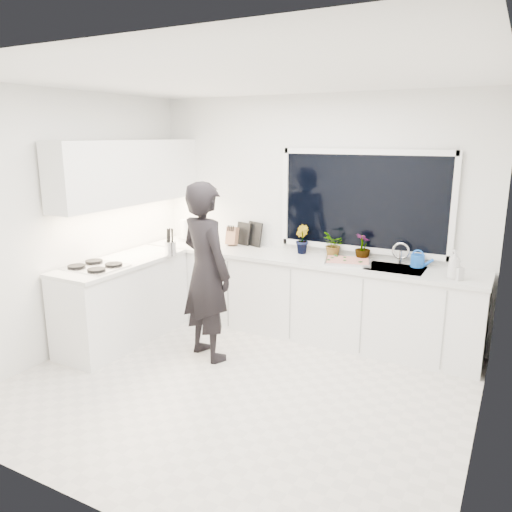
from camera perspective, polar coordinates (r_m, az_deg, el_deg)
The scene contains 25 objects.
floor at distance 4.75m, azimuth -2.16°, elevation -14.78°, with size 4.00×3.50×0.02m, color beige.
wall_back at distance 5.83m, azimuth 6.52°, elevation 4.67°, with size 4.00×0.02×2.70m, color white.
wall_left at distance 5.56m, azimuth -20.51°, elevation 3.44°, with size 0.02×3.50×2.70m, color white.
wall_right at distance 3.71m, azimuth 25.52°, elevation -1.78°, with size 0.02×3.50×2.70m, color white.
ceiling at distance 4.20m, azimuth -2.51°, elevation 19.89°, with size 4.00×3.50×0.02m, color white.
window at distance 5.58m, azimuth 12.19°, elevation 6.12°, with size 1.80×0.02×1.00m, color black.
base_cabinets_back at distance 5.77m, azimuth 5.12°, elevation -4.71°, with size 3.92×0.58×0.88m, color white.
base_cabinets_left at distance 5.77m, azimuth -14.91°, elevation -5.13°, with size 0.58×1.60×0.88m, color white.
countertop_back at distance 5.63m, azimuth 5.18°, elevation -0.29°, with size 3.94×0.62×0.04m, color silver.
countertop_left at distance 5.64m, azimuth -15.19°, elevation -0.70°, with size 0.62×1.60×0.04m, color silver.
upper_cabinets at distance 5.83m, azimuth -14.28°, elevation 9.28°, with size 0.34×2.10×0.70m, color white.
sink at distance 5.34m, azimuth 15.62°, elevation -1.86°, with size 0.58×0.42×0.14m, color silver.
faucet at distance 5.49m, azimuth 16.20°, elevation 0.25°, with size 0.03×0.03×0.22m, color silver.
stovetop at distance 5.41m, azimuth -17.90°, elevation -1.12°, with size 0.56×0.48×0.03m, color black.
person at distance 5.05m, azimuth -5.74°, elevation -1.82°, with size 0.66×0.44×1.82m, color black.
pizza_tray at distance 5.42m, azimuth 10.45°, elevation -0.64°, with size 0.48×0.35×0.03m, color silver.
pizza at distance 5.42m, azimuth 10.46°, elevation -0.46°, with size 0.44×0.31×0.01m, color red.
watering_can at distance 5.43m, azimuth 17.97°, elevation -0.51°, with size 0.14×0.14×0.13m, color blue.
paper_towel_roll at distance 6.51m, azimuth -8.11°, elevation 2.88°, with size 0.11×0.11×0.26m, color silver.
knife_block at distance 6.18m, azimuth -2.75°, elevation 2.23°, with size 0.13×0.10×0.22m, color #A06A4A.
utensil_crock at distance 5.74m, azimuth -9.75°, elevation 0.85°, with size 0.13×0.13×0.16m, color #ACACB0.
picture_frame_large at distance 6.20m, azimuth -1.46°, elevation 2.57°, with size 0.22×0.02×0.28m, color black.
picture_frame_small at distance 6.13m, azimuth -0.18°, elevation 2.53°, with size 0.25×0.02×0.30m, color black.
herb_plants at distance 5.64m, azimuth 8.70°, elevation 1.39°, with size 0.95×0.33×0.33m.
soap_bottles at distance 5.07m, azimuth 21.80°, elevation -1.08°, with size 0.18×0.16×0.28m.
Camera 1 is at (2.13, -3.60, 2.25)m, focal length 35.00 mm.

